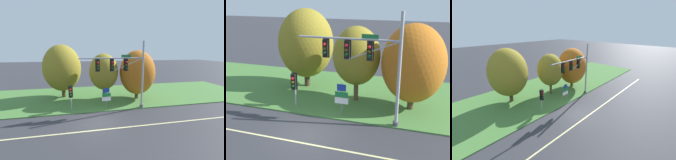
{
  "view_description": "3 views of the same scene",
  "coord_description": "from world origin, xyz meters",
  "views": [
    {
      "loc": [
        -1.26,
        -12.71,
        6.61
      ],
      "look_at": [
        2.23,
        4.54,
        3.09
      ],
      "focal_mm": 24.0,
      "sensor_mm": 36.0,
      "label": 1
    },
    {
      "loc": [
        7.32,
        -14.62,
        8.6
      ],
      "look_at": [
        1.18,
        3.0,
        2.82
      ],
      "focal_mm": 45.0,
      "sensor_mm": 36.0,
      "label": 2
    },
    {
      "loc": [
        -12.6,
        -9.41,
        9.86
      ],
      "look_at": [
        1.36,
        3.58,
        3.03
      ],
      "focal_mm": 24.0,
      "sensor_mm": 36.0,
      "label": 3
    }
  ],
  "objects": [
    {
      "name": "ground_plane",
      "position": [
        0.0,
        0.0,
        0.0
      ],
      "size": [
        160.0,
        160.0,
        0.0
      ],
      "primitive_type": "plane",
      "color": "#333338"
    },
    {
      "name": "lane_stripe",
      "position": [
        0.0,
        -1.2,
        0.0
      ],
      "size": [
        36.0,
        0.16,
        0.01
      ],
      "primitive_type": "cube",
      "color": "beige",
      "rests_on": "ground"
    },
    {
      "name": "grass_verge",
      "position": [
        0.0,
        8.25,
        0.05
      ],
      "size": [
        48.0,
        11.5,
        0.1
      ],
      "primitive_type": "cube",
      "color": "#477A38",
      "rests_on": "ground"
    },
    {
      "name": "traffic_signal_mast",
      "position": [
        3.24,
        2.77,
        4.55
      ],
      "size": [
        7.13,
        0.49,
        7.5
      ],
      "color": "#9EA0A5",
      "rests_on": "grass_verge"
    },
    {
      "name": "pedestrian_signal_near_kerb",
      "position": [
        -2.57,
        3.52,
        2.03
      ],
      "size": [
        0.46,
        0.55,
        2.73
      ],
      "color": "#9EA0A5",
      "rests_on": "grass_verge"
    },
    {
      "name": "route_sign_post",
      "position": [
        1.34,
        3.31,
        1.52
      ],
      "size": [
        1.03,
        0.08,
        2.37
      ],
      "color": "slate",
      "rests_on": "grass_verge"
    },
    {
      "name": "tree_nearest_road",
      "position": [
        -3.9,
        8.64,
        4.18
      ],
      "size": [
        5.07,
        5.07,
        7.26
      ],
      "color": "#423021",
      "rests_on": "grass_verge"
    },
    {
      "name": "tree_left_of_mast",
      "position": [
        1.53,
        6.52,
        3.82
      ],
      "size": [
        3.78,
        3.78,
        6.1
      ],
      "color": "brown",
      "rests_on": "grass_verge"
    },
    {
      "name": "tree_behind_signpost",
      "position": [
        5.98,
        6.07,
        3.67
      ],
      "size": [
        4.7,
        4.7,
        6.51
      ],
      "color": "#4C3823",
      "rests_on": "grass_verge"
    }
  ]
}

